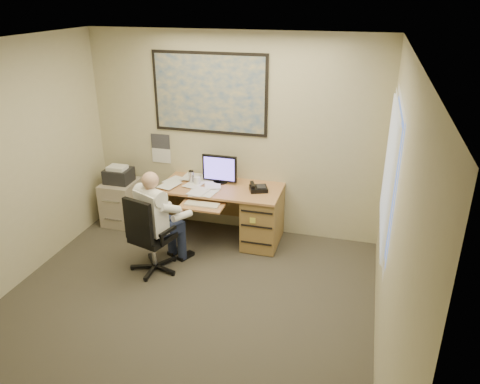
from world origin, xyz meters
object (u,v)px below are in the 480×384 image
(desk, at_px, (245,210))
(filing_cabinet, at_px, (121,198))
(office_chair, at_px, (153,250))
(person, at_px, (153,222))

(desk, relative_size, filing_cabinet, 1.83)
(desk, distance_m, filing_cabinet, 1.87)
(office_chair, bearing_deg, filing_cabinet, 148.97)
(desk, height_order, person, person)
(person, bearing_deg, office_chair, -54.62)
(office_chair, xyz_separation_m, person, (-0.01, 0.08, 0.34))
(filing_cabinet, distance_m, office_chair, 1.49)
(desk, relative_size, office_chair, 1.61)
(desk, xyz_separation_m, filing_cabinet, (-1.86, 0.04, -0.07))
(filing_cabinet, height_order, office_chair, office_chair)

